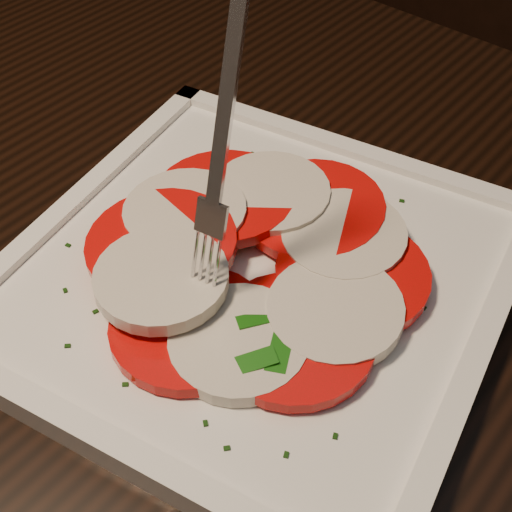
{
  "coord_description": "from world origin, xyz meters",
  "views": [
    {
      "loc": [
        0.12,
        -0.12,
        1.1
      ],
      "look_at": [
        -0.06,
        0.13,
        0.78
      ],
      "focal_mm": 50.0,
      "sensor_mm": 36.0,
      "label": 1
    }
  ],
  "objects_px": {
    "table": "(154,329)",
    "fork": "(228,139)",
    "plate": "(256,280)",
    "chair": "(425,74)"
  },
  "relations": [
    {
      "from": "table",
      "to": "fork",
      "type": "height_order",
      "value": "fork"
    },
    {
      "from": "plate",
      "to": "fork",
      "type": "distance_m",
      "value": 0.11
    },
    {
      "from": "fork",
      "to": "table",
      "type": "bearing_deg",
      "value": 177.46
    },
    {
      "from": "table",
      "to": "fork",
      "type": "xyz_separation_m",
      "value": [
        0.08,
        0.0,
        0.22
      ]
    },
    {
      "from": "table",
      "to": "chair",
      "type": "xyz_separation_m",
      "value": [
        -0.05,
        0.64,
        -0.12
      ]
    },
    {
      "from": "chair",
      "to": "plate",
      "type": "height_order",
      "value": "chair"
    },
    {
      "from": "chair",
      "to": "table",
      "type": "bearing_deg",
      "value": -70.71
    },
    {
      "from": "fork",
      "to": "plate",
      "type": "bearing_deg",
      "value": 28.9
    },
    {
      "from": "plate",
      "to": "table",
      "type": "bearing_deg",
      "value": -172.36
    },
    {
      "from": "chair",
      "to": "fork",
      "type": "bearing_deg",
      "value": -63.87
    }
  ]
}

